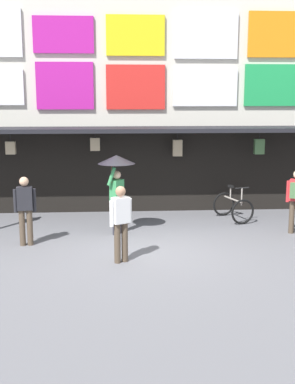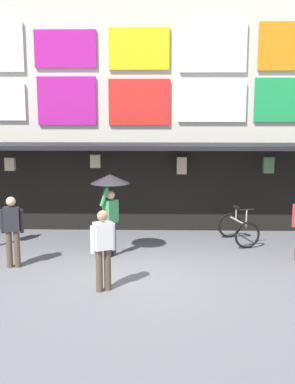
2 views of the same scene
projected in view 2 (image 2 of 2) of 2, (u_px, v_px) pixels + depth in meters
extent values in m
plane|color=slate|center=(132.00, 275.00, 10.79)|extent=(80.00, 80.00, 0.00)
cube|color=beige|center=(140.00, 96.00, 14.60)|extent=(18.00, 1.20, 8.00)
cube|color=black|center=(138.00, 146.00, 13.57)|extent=(15.30, 1.40, 0.12)
cube|color=#B71E93|center=(65.00, 49.00, 13.78)|extent=(1.77, 0.08, 1.05)
cube|color=yellow|center=(139.00, 49.00, 13.73)|extent=(1.73, 0.08, 1.17)
cube|color=white|center=(213.00, 48.00, 13.67)|extent=(1.90, 0.08, 1.35)
cube|color=orange|center=(288.00, 46.00, 13.61)|extent=(1.69, 0.08, 1.34)
cube|color=#B71E93|center=(67.00, 101.00, 14.04)|extent=(1.70, 0.08, 1.38)
cube|color=red|center=(139.00, 102.00, 13.99)|extent=(1.77, 0.08, 1.32)
cube|color=white|center=(212.00, 102.00, 13.94)|extent=(1.96, 0.08, 1.11)
cube|color=green|center=(286.00, 100.00, 13.88)|extent=(1.79, 0.08, 1.25)
cylinder|color=black|center=(10.00, 153.00, 13.67)|extent=(0.02, 0.02, 0.26)
cube|color=tan|center=(10.00, 164.00, 13.73)|extent=(0.28, 0.17, 0.37)
cylinder|color=black|center=(95.00, 151.00, 13.66)|extent=(0.02, 0.02, 0.18)
cube|color=tan|center=(95.00, 161.00, 13.71)|extent=(0.28, 0.17, 0.37)
cylinder|color=black|center=(182.00, 152.00, 13.86)|extent=(0.02, 0.02, 0.27)
cube|color=tan|center=(182.00, 165.00, 13.93)|extent=(0.28, 0.17, 0.49)
cylinder|color=black|center=(269.00, 153.00, 13.57)|extent=(0.02, 0.02, 0.24)
cube|color=#477042|center=(268.00, 165.00, 13.63)|extent=(0.29, 0.17, 0.45)
cube|color=black|center=(139.00, 189.00, 14.48)|extent=(15.30, 0.04, 2.50)
torus|color=black|center=(247.00, 235.00, 12.75)|extent=(0.71, 0.26, 0.72)
torus|color=black|center=(230.00, 225.00, 13.80)|extent=(0.71, 0.26, 0.72)
cylinder|color=#A3998E|center=(238.00, 221.00, 13.23)|extent=(0.33, 0.96, 0.05)
cylinder|color=#A3998E|center=(236.00, 214.00, 13.36)|extent=(0.04, 0.04, 0.35)
cube|color=black|center=(236.00, 207.00, 13.33)|extent=(0.15, 0.22, 0.06)
cylinder|color=#A3998E|center=(246.00, 219.00, 12.76)|extent=(0.04, 0.04, 0.50)
cylinder|color=black|center=(247.00, 210.00, 12.71)|extent=(0.43, 0.16, 0.04)
cylinder|color=red|center=(294.00, 216.00, 11.69)|extent=(0.09, 0.09, 0.56)
cylinder|color=brown|center=(9.00, 249.00, 11.25)|extent=(0.14, 0.14, 0.88)
cylinder|color=brown|center=(17.00, 249.00, 11.26)|extent=(0.14, 0.14, 0.88)
cube|color=#232328|center=(12.00, 219.00, 11.13)|extent=(0.38, 0.26, 0.56)
sphere|color=tan|center=(11.00, 201.00, 11.05)|extent=(0.22, 0.22, 0.22)
cylinder|color=#232328|center=(2.00, 221.00, 11.11)|extent=(0.09, 0.09, 0.56)
cylinder|color=#232328|center=(22.00, 221.00, 11.16)|extent=(0.09, 0.09, 0.56)
cylinder|color=brown|center=(108.00, 269.00, 9.86)|extent=(0.14, 0.14, 0.88)
cylinder|color=brown|center=(99.00, 271.00, 9.78)|extent=(0.14, 0.14, 0.88)
cube|color=white|center=(103.00, 236.00, 9.69)|extent=(0.42, 0.36, 0.56)
sphere|color=#A87A5B|center=(103.00, 216.00, 9.62)|extent=(0.22, 0.22, 0.22)
cylinder|color=white|center=(113.00, 237.00, 9.80)|extent=(0.09, 0.09, 0.56)
cylinder|color=white|center=(93.00, 240.00, 9.60)|extent=(0.09, 0.09, 0.56)
cylinder|color=#2D2D38|center=(113.00, 239.00, 12.14)|extent=(0.14, 0.14, 0.88)
cylinder|color=#2D2D38|center=(109.00, 240.00, 12.00)|extent=(0.14, 0.14, 0.88)
cube|color=#388E51|center=(111.00, 211.00, 11.94)|extent=(0.39, 0.42, 0.56)
sphere|color=beige|center=(110.00, 195.00, 11.86)|extent=(0.22, 0.22, 0.22)
cylinder|color=#388E51|center=(116.00, 212.00, 12.12)|extent=(0.09, 0.09, 0.56)
cylinder|color=#388E51|center=(104.00, 197.00, 11.69)|extent=(0.23, 0.09, 0.48)
cylinder|color=#4C3823|center=(104.00, 192.00, 11.68)|extent=(0.02, 0.02, 0.55)
cone|color=black|center=(110.00, 179.00, 11.79)|extent=(0.96, 0.96, 0.22)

